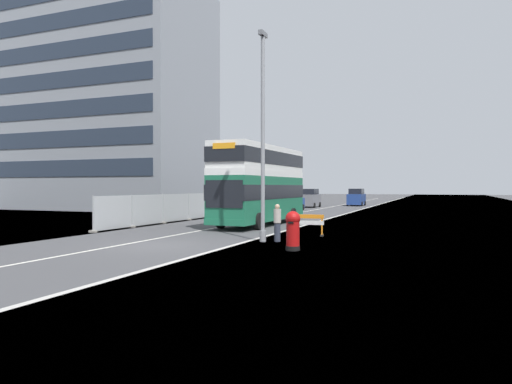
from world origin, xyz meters
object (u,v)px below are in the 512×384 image
Objects in this scene: red_pillar_postbox at (293,229)px; roadworks_barrier at (306,222)px; car_receding_mid at (310,199)px; car_oncoming_near at (291,201)px; double_decker_bus at (260,183)px; lamppost_foreground at (263,142)px; pedestrian_at_kerb at (277,223)px; car_receding_far at (356,198)px.

red_pillar_postbox is 5.49m from roadworks_barrier.
car_oncoming_near is at bearing -88.93° from car_receding_mid.
double_decker_bus is 18.90m from car_oncoming_near.
lamppost_foreground is 2.38× the size of car_oncoming_near.
car_oncoming_near is 7.97m from car_receding_mid.
car_oncoming_near is at bearing 107.68° from red_pillar_postbox.
lamppost_foreground is at bearing 133.42° from red_pillar_postbox.
car_oncoming_near is at bearing 106.26° from pedestrian_at_kerb.
lamppost_foreground is 35.87m from car_receding_mid.
pedestrian_at_kerb reaches higher than red_pillar_postbox.
double_decker_bus is 2.52× the size of car_receding_mid.
double_decker_bus is 6.83× the size of red_pillar_postbox.
double_decker_bus reaches higher than roadworks_barrier.
car_receding_far is at bearing 73.70° from car_oncoming_near.
red_pillar_postbox is 0.90× the size of pedestrian_at_kerb.
car_oncoming_near is (-3.73, 18.45, -1.75)m from double_decker_bus.
pedestrian_at_kerb is at bearing -73.74° from car_oncoming_near.
car_oncoming_near is 27.80m from pedestrian_at_kerb.
red_pillar_postbox is at bearing -83.45° from car_receding_far.
pedestrian_at_kerb is (0.60, 0.29, -3.65)m from lamppost_foreground.
red_pillar_postbox is at bearing -75.72° from car_receding_mid.
car_receding_mid is at bearing 91.07° from car_oncoming_near.
car_receding_mid reaches higher than red_pillar_postbox.
red_pillar_postbox is at bearing -62.60° from double_decker_bus.
red_pillar_postbox is 30.67m from car_oncoming_near.
double_decker_bus is at bearing -78.57° from car_oncoming_near.
car_receding_mid reaches higher than car_oncoming_near.
car_oncoming_near is (-9.32, 29.22, 0.12)m from red_pillar_postbox.
car_oncoming_near is at bearing -106.30° from car_receding_far.
car_receding_mid is at bearing 102.89° from pedestrian_at_kerb.
car_receding_mid is 8.00m from car_receding_far.
car_oncoming_near is at bearing 101.43° from double_decker_bus.
roadworks_barrier is at bearing 100.65° from red_pillar_postbox.
roadworks_barrier is 0.44× the size of car_receding_far.
pedestrian_at_kerb is (-1.53, 2.54, 0.01)m from red_pillar_postbox.
double_decker_bus is 2.50× the size of car_receding_far.
roadworks_barrier is at bearing 79.70° from pedestrian_at_kerb.
lamppost_foreground is 6.16× the size of red_pillar_postbox.
lamppost_foreground is 5.15× the size of roadworks_barrier.
car_receding_far is (4.28, 14.63, 0.09)m from car_oncoming_near.
lamppost_foreground is 4.80m from red_pillar_postbox.
double_decker_bus is 5.70× the size of roadworks_barrier.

